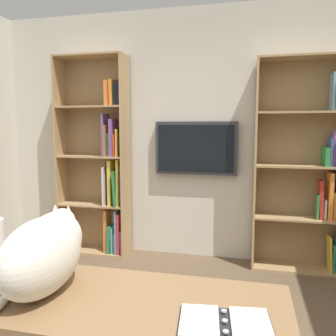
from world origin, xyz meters
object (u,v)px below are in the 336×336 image
(desk, at_px, (94,324))
(open_binder, at_px, (225,323))
(cat, at_px, (46,251))
(bookshelf_right, at_px, (102,163))
(wall_mounted_tv, at_px, (196,148))
(bookshelf_left, at_px, (311,167))

(desk, distance_m, open_binder, 0.55)
(open_binder, bearing_deg, cat, -7.21)
(desk, height_order, open_binder, open_binder)
(bookshelf_right, bearing_deg, wall_mounted_tv, -175.48)
(bookshelf_right, distance_m, open_binder, 2.91)
(desk, bearing_deg, open_binder, 172.78)
(wall_mounted_tv, bearing_deg, cat, 83.72)
(bookshelf_left, distance_m, desk, 2.69)
(bookshelf_left, xyz_separation_m, desk, (1.19, 2.38, -0.43))
(cat, bearing_deg, bookshelf_right, -71.42)
(desk, bearing_deg, wall_mounted_tv, -90.90)
(wall_mounted_tv, bearing_deg, bookshelf_left, 176.11)
(bookshelf_left, bearing_deg, desk, 63.32)
(wall_mounted_tv, relative_size, open_binder, 2.50)
(bookshelf_right, relative_size, cat, 3.60)
(bookshelf_left, relative_size, wall_mounted_tv, 2.38)
(desk, xyz_separation_m, cat, (0.23, -0.03, 0.28))
(cat, bearing_deg, desk, 172.82)
(cat, bearing_deg, wall_mounted_tv, -96.28)
(wall_mounted_tv, relative_size, cat, 1.43)
(wall_mounted_tv, height_order, cat, wall_mounted_tv)
(bookshelf_left, xyz_separation_m, bookshelf_right, (2.21, 0.00, -0.02))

